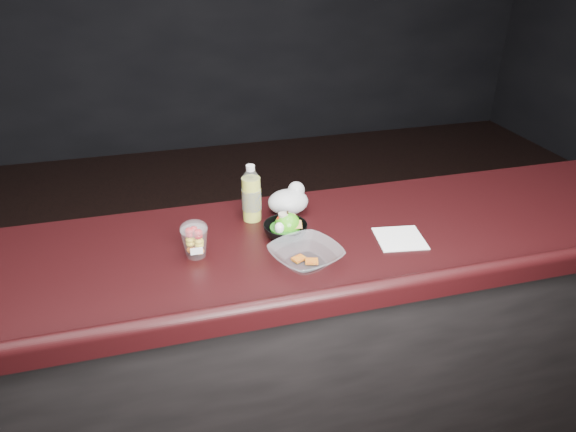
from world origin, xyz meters
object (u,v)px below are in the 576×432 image
at_px(lemonade_bottle, 251,197).
at_px(takeout_bowl, 306,256).
at_px(snack_bowl, 285,229).
at_px(green_apple, 288,224).
at_px(fruit_cup, 195,239).

relative_size(lemonade_bottle, takeout_bowl, 0.77).
bearing_deg(takeout_bowl, snack_bowl, 96.96).
relative_size(lemonade_bottle, snack_bowl, 1.13).
xyz_separation_m(lemonade_bottle, takeout_bowl, (0.11, -0.33, -0.06)).
relative_size(green_apple, snack_bowl, 0.49).
bearing_deg(lemonade_bottle, snack_bowl, -60.69).
bearing_deg(takeout_bowl, green_apple, 93.17).
xyz_separation_m(snack_bowl, takeout_bowl, (0.02, -0.18, -0.00)).
distance_m(lemonade_bottle, snack_bowl, 0.19).
relative_size(green_apple, takeout_bowl, 0.33).
bearing_deg(lemonade_bottle, fruit_cup, -139.10).
xyz_separation_m(fruit_cup, green_apple, (0.32, 0.05, -0.02)).
xyz_separation_m(lemonade_bottle, green_apple, (0.10, -0.14, -0.05)).
distance_m(lemonade_bottle, fruit_cup, 0.30).
bearing_deg(lemonade_bottle, green_apple, -56.23).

